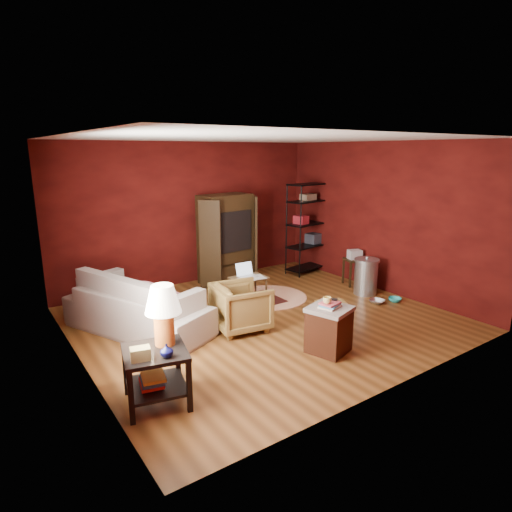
% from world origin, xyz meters
% --- Properties ---
extents(room, '(5.54, 5.04, 2.84)m').
position_xyz_m(room, '(-0.04, -0.01, 1.40)').
color(room, brown).
rests_on(room, ground).
extents(sofa, '(1.56, 2.36, 0.89)m').
position_xyz_m(sofa, '(-1.80, 0.67, 0.45)').
color(sofa, gray).
rests_on(sofa, ground).
extents(armchair, '(0.82, 0.86, 0.78)m').
position_xyz_m(armchair, '(-0.51, -0.13, 0.39)').
color(armchair, black).
rests_on(armchair, ground).
extents(pet_bowl_steel, '(0.27, 0.13, 0.27)m').
position_xyz_m(pet_bowl_steel, '(2.08, -0.57, 0.13)').
color(pet_bowl_steel, silver).
rests_on(pet_bowl_steel, ground).
extents(pet_bowl_turquoise, '(0.24, 0.11, 0.23)m').
position_xyz_m(pet_bowl_turquoise, '(2.41, -0.69, 0.11)').
color(pet_bowl_turquoise, '#24AAA9').
rests_on(pet_bowl_turquoise, ground).
extents(vase, '(0.15, 0.16, 0.13)m').
position_xyz_m(vase, '(-2.25, -1.46, 0.67)').
color(vase, '#0B0C3B').
rests_on(vase, side_table).
extents(mug, '(0.12, 0.09, 0.11)m').
position_xyz_m(mug, '(-0.01, -1.43, 0.75)').
color(mug, '#F4DA77').
rests_on(mug, hamper).
extents(side_table, '(0.77, 0.77, 1.27)m').
position_xyz_m(side_table, '(-2.22, -1.21, 0.76)').
color(side_table, black).
rests_on(side_table, ground).
extents(sofa_cushions, '(1.39, 2.12, 0.83)m').
position_xyz_m(sofa_cushions, '(-1.82, 0.66, 0.41)').
color(sofa_cushions, gray).
rests_on(sofa_cushions, sofa).
extents(hamper, '(0.64, 0.64, 0.72)m').
position_xyz_m(hamper, '(0.05, -1.42, 0.33)').
color(hamper, '#451E0F').
rests_on(hamper, ground).
extents(footstool, '(0.55, 0.55, 0.43)m').
position_xyz_m(footstool, '(0.57, -0.97, 0.37)').
color(footstool, black).
rests_on(footstool, ground).
extents(rug_round, '(1.80, 1.80, 0.01)m').
position_xyz_m(rug_round, '(0.70, 0.78, 0.01)').
color(rug_round, '#F7EACD').
rests_on(rug_round, ground).
extents(rug_oriental, '(1.17, 0.79, 0.01)m').
position_xyz_m(rug_oriental, '(0.24, 0.76, 0.02)').
color(rug_oriental, '#531916').
rests_on(rug_oriental, ground).
extents(laptop_desk, '(0.60, 0.48, 0.74)m').
position_xyz_m(laptop_desk, '(0.16, 0.66, 0.46)').
color(laptop_desk, brown).
rests_on(laptop_desk, ground).
extents(tv_armoire, '(1.40, 0.84, 1.79)m').
position_xyz_m(tv_armoire, '(0.57, 2.06, 0.93)').
color(tv_armoire, black).
rests_on(tv_armoire, ground).
extents(wire_shelving, '(1.01, 0.56, 1.95)m').
position_xyz_m(wire_shelving, '(2.40, 1.68, 1.07)').
color(wire_shelving, black).
rests_on(wire_shelving, ground).
extents(small_stand, '(0.46, 0.46, 0.72)m').
position_xyz_m(small_stand, '(2.55, 0.43, 0.53)').
color(small_stand, black).
rests_on(small_stand, ground).
extents(trash_can, '(0.49, 0.49, 0.73)m').
position_xyz_m(trash_can, '(2.30, -0.09, 0.34)').
color(trash_can, '#B6BABE').
rests_on(trash_can, ground).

